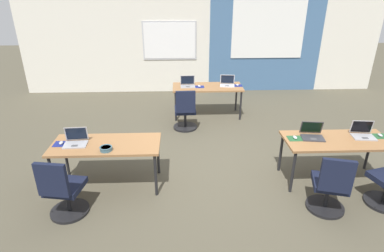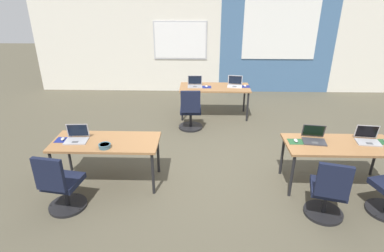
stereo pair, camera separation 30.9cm
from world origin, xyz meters
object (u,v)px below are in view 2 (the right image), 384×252
desk_near_left (106,144)px  laptop_near_right_end (368,139)px  mouse_near_left_end (63,139)px  mouse_far_left (206,86)px  chair_far_left (191,113)px  chair_near_left_end (61,187)px  laptop_far_left (195,84)px  desk_near_right (339,147)px  laptop_near_left_end (77,137)px  mouse_near_right_inner (296,140)px  desk_far_center (215,89)px  laptop_far_right (235,84)px  laptop_near_right_inner (314,138)px  chair_near_right_inner (328,194)px  snack_bowl (105,146)px  mouse_far_right (245,86)px

desk_near_left → laptop_near_right_end: laptop_near_right_end is taller
laptop_near_right_end → mouse_near_left_end: laptop_near_right_end is taller
mouse_near_left_end → mouse_far_left: bearing=51.2°
laptop_near_right_end → mouse_near_left_end: bearing=-172.2°
chair_far_left → mouse_near_left_end: 2.77m
chair_near_left_end → laptop_far_left: bearing=-106.8°
desk_near_right → laptop_near_left_end: bearing=179.8°
mouse_near_right_inner → mouse_near_left_end: bearing=-179.3°
desk_near_right → desk_far_center: size_ratio=1.00×
desk_near_right → laptop_far_left: size_ratio=4.73×
mouse_near_left_end → mouse_near_right_inner: bearing=0.7°
desk_near_left → mouse_far_left: mouse_far_left is taller
laptop_far_right → chair_near_left_end: (-2.66, -3.57, -0.39)m
desk_far_center → laptop_near_left_end: size_ratio=4.64×
laptop_near_right_inner → laptop_far_right: size_ratio=1.01×
chair_near_left_end → chair_near_right_inner: bearing=-171.5°
mouse_near_right_inner → laptop_far_right: (-0.65, 2.80, 0.03)m
laptop_far_right → snack_bowl: (-2.16, -3.07, -0.01)m
desk_near_left → chair_near_right_inner: chair_near_right_inner is taller
mouse_near_right_inner → chair_near_left_end: chair_near_left_end is taller
laptop_near_right_inner → chair_near_left_end: (-3.58, -0.81, -0.39)m
mouse_near_right_inner → laptop_far_right: laptop_far_right is taller
desk_far_center → chair_far_left: bearing=-124.3°
chair_near_right_inner → snack_bowl: (-3.05, 0.55, 0.38)m
mouse_far_right → chair_far_left: chair_far_left is taller
desk_near_right → laptop_near_right_inner: bearing=165.4°
snack_bowl → mouse_far_left: bearing=63.2°
chair_far_left → snack_bowl: bearing=60.9°
mouse_near_left_end → chair_near_left_end: size_ratio=0.12×
mouse_far_left → mouse_far_right: bearing=3.9°
mouse_near_right_inner → laptop_far_right: size_ratio=0.27×
laptop_far_right → laptop_near_left_end: size_ratio=1.06×
laptop_far_left → chair_near_left_end: size_ratio=0.37×
desk_far_center → mouse_far_left: mouse_far_left is taller
laptop_far_left → mouse_near_left_end: bearing=-126.6°
laptop_far_right → laptop_near_left_end: same height
mouse_far_left → chair_near_right_inner: bearing=-66.4°
mouse_far_left → chair_near_left_end: bearing=-119.9°
chair_near_right_inner → desk_near_right: bearing=-101.9°
chair_near_right_inner → chair_near_left_end: bearing=14.6°
desk_near_right → laptop_near_left_end: 3.94m
mouse_far_right → desk_near_right: bearing=-69.6°
laptop_far_left → snack_bowl: (-1.24, -3.04, -0.02)m
mouse_far_left → laptop_near_left_end: laptop_near_left_end is taller
mouse_near_right_inner → mouse_near_left_end: (-3.51, -0.04, 0.00)m
laptop_near_right_end → laptop_near_right_inner: (-0.79, 0.01, -0.00)m
laptop_far_left → laptop_near_left_end: bearing=-123.5°
desk_near_left → chair_near_left_end: 0.89m
laptop_far_right → laptop_far_left: same height
laptop_near_left_end → mouse_near_left_end: size_ratio=3.25×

